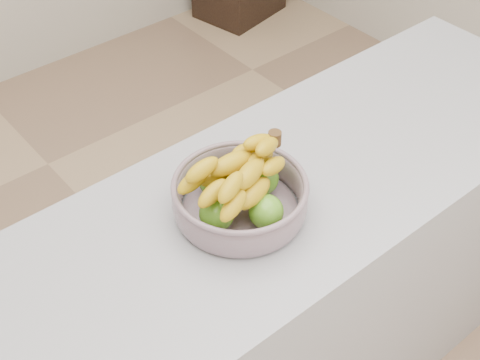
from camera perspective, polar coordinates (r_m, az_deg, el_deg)
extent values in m
plane|color=tan|center=(2.42, -2.23, -13.45)|extent=(4.00, 4.00, 0.00)
cube|color=#9FA0A8|center=(1.94, 2.30, -10.86)|extent=(2.00, 0.60, 0.90)
cylinder|color=#92A3B0|center=(1.55, 0.00, -2.57)|extent=(0.27, 0.27, 0.01)
torus|color=#92A3B0|center=(1.50, 0.00, -0.43)|extent=(0.31, 0.31, 0.01)
sphere|color=#498617|center=(1.48, 2.24, -2.71)|extent=(0.08, 0.08, 0.08)
sphere|color=#498617|center=(1.56, 1.89, 0.12)|extent=(0.08, 0.08, 0.08)
sphere|color=#498617|center=(1.56, -2.13, -0.03)|extent=(0.08, 0.08, 0.08)
sphere|color=#498617|center=(1.48, -2.00, -2.88)|extent=(0.08, 0.08, 0.08)
ellipsoid|color=yellow|center=(1.46, 1.19, -1.13)|extent=(0.20, 0.10, 0.05)
ellipsoid|color=yellow|center=(1.48, -0.27, -0.26)|extent=(0.20, 0.07, 0.05)
ellipsoid|color=yellow|center=(1.51, -1.67, 0.59)|extent=(0.20, 0.05, 0.05)
ellipsoid|color=yellow|center=(1.45, 0.79, 0.50)|extent=(0.20, 0.11, 0.05)
ellipsoid|color=yellow|center=(1.48, -0.78, 1.42)|extent=(0.20, 0.05, 0.05)
cylinder|color=#472E16|center=(1.52, 2.98, 3.57)|extent=(0.03, 0.03, 0.04)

